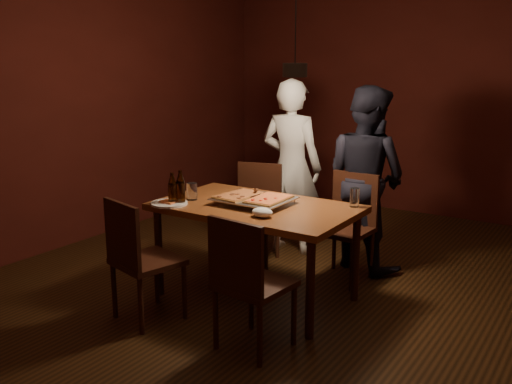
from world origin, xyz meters
The scene contains 19 objects.
room_shell centered at (0.00, 0.00, 1.40)m, with size 6.00×6.00×6.00m.
dining_table centered at (-0.21, -0.19, 0.68)m, with size 1.50×0.90×0.75m.
chair_far_left centered at (-0.69, 0.53, 0.54)m, with size 0.51×0.51×0.49m.
chair_far_right centered at (0.20, 0.60, 0.54)m, with size 0.44×0.44×0.49m.
chair_near_left centered at (-0.67, -1.00, 0.54)m, with size 0.51×0.51×0.49m.
chair_near_right centered at (0.21, -0.94, 0.54)m, with size 0.46×0.46×0.49m.
pizza_tray centered at (-0.24, -0.18, 0.77)m, with size 0.55×0.45×0.05m, color silver.
pizza_meat centered at (-0.36, -0.20, 0.81)m, with size 0.24×0.38×0.02m, color maroon.
pizza_cheese centered at (-0.11, -0.17, 0.81)m, with size 0.24×0.37×0.02m, color gold.
spatula centered at (-0.25, -0.16, 0.81)m, with size 0.09×0.24×0.04m, color silver, non-canonical shape.
beer_bottle_a centered at (-0.74, -0.54, 0.87)m, with size 0.07×0.07×0.25m.
beer_bottle_b centered at (-0.71, -0.48, 0.88)m, with size 0.07×0.07×0.26m.
water_glass_left centered at (-0.72, -0.33, 0.82)m, with size 0.08×0.08×0.13m, color silver.
water_glass_right centered at (0.43, 0.16, 0.82)m, with size 0.07×0.07×0.14m, color silver.
plate_slice centered at (-0.77, -0.54, 0.76)m, with size 0.28×0.28×0.03m.
napkin centered at (0.01, -0.45, 0.78)m, with size 0.16×0.12×0.07m, color white.
diner_white centered at (-0.55, 0.94, 0.83)m, with size 0.60×0.40×1.65m, color silver.
diner_dark centered at (0.21, 0.93, 0.81)m, with size 0.78×0.61×1.61m, color black.
pendant_lamp centered at (0.00, 0.00, 1.76)m, with size 0.18×0.18×1.10m.
Camera 1 is at (2.08, -3.69, 1.84)m, focal length 40.00 mm.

